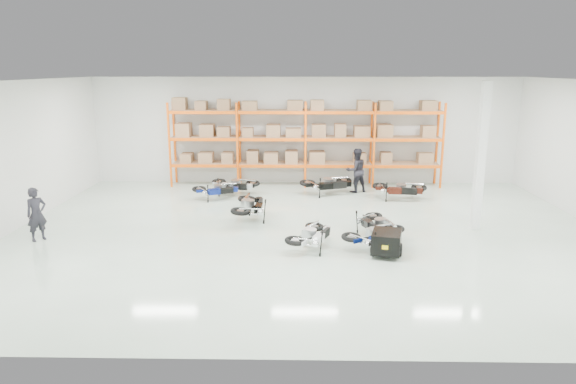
{
  "coord_description": "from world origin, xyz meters",
  "views": [
    {
      "loc": [
        -0.31,
        -14.85,
        4.87
      ],
      "look_at": [
        -0.61,
        0.66,
        1.1
      ],
      "focal_mm": 32.0,
      "sensor_mm": 36.0,
      "label": 1
    }
  ],
  "objects_px": {
    "moto_back_a": "(217,187)",
    "person_left": "(37,214)",
    "moto_black_far_left": "(251,202)",
    "person_back": "(356,170)",
    "moto_touring_right": "(378,220)",
    "moto_back_d": "(400,186)",
    "moto_blue_centre": "(375,232)",
    "moto_silver_left": "(312,231)",
    "moto_back_c": "(328,180)",
    "trailer": "(386,242)",
    "moto_back_b": "(234,182)"
  },
  "relations": [
    {
      "from": "moto_blue_centre",
      "to": "person_back",
      "type": "bearing_deg",
      "value": -37.78
    },
    {
      "from": "person_left",
      "to": "person_back",
      "type": "bearing_deg",
      "value": -17.64
    },
    {
      "from": "moto_black_far_left",
      "to": "moto_back_b",
      "type": "height_order",
      "value": "moto_black_far_left"
    },
    {
      "from": "trailer",
      "to": "person_back",
      "type": "bearing_deg",
      "value": 104.25
    },
    {
      "from": "moto_black_far_left",
      "to": "moto_back_d",
      "type": "relative_size",
      "value": 1.06
    },
    {
      "from": "moto_back_c",
      "to": "person_back",
      "type": "bearing_deg",
      "value": -86.13
    },
    {
      "from": "moto_back_b",
      "to": "moto_touring_right",
      "type": "bearing_deg",
      "value": -124.23
    },
    {
      "from": "moto_blue_centre",
      "to": "moto_silver_left",
      "type": "relative_size",
      "value": 0.99
    },
    {
      "from": "moto_black_far_left",
      "to": "person_back",
      "type": "relative_size",
      "value": 1.05
    },
    {
      "from": "moto_touring_right",
      "to": "moto_back_d",
      "type": "height_order",
      "value": "moto_back_d"
    },
    {
      "from": "moto_blue_centre",
      "to": "trailer",
      "type": "relative_size",
      "value": 1.01
    },
    {
      "from": "moto_silver_left",
      "to": "moto_back_d",
      "type": "distance_m",
      "value": 6.52
    },
    {
      "from": "moto_silver_left",
      "to": "person_left",
      "type": "bearing_deg",
      "value": 20.03
    },
    {
      "from": "trailer",
      "to": "moto_touring_right",
      "type": "bearing_deg",
      "value": 103.95
    },
    {
      "from": "moto_touring_right",
      "to": "moto_back_a",
      "type": "xyz_separation_m",
      "value": [
        -5.42,
        4.34,
        -0.02
      ]
    },
    {
      "from": "moto_blue_centre",
      "to": "moto_black_far_left",
      "type": "relative_size",
      "value": 0.88
    },
    {
      "from": "moto_touring_right",
      "to": "moto_black_far_left",
      "type": "bearing_deg",
      "value": 137.97
    },
    {
      "from": "trailer",
      "to": "moto_back_c",
      "type": "relative_size",
      "value": 0.87
    },
    {
      "from": "moto_silver_left",
      "to": "moto_back_b",
      "type": "xyz_separation_m",
      "value": [
        -2.91,
        6.19,
        0.02
      ]
    },
    {
      "from": "person_back",
      "to": "moto_blue_centre",
      "type": "bearing_deg",
      "value": 65.72
    },
    {
      "from": "moto_back_d",
      "to": "moto_black_far_left",
      "type": "bearing_deg",
      "value": 125.47
    },
    {
      "from": "moto_back_b",
      "to": "moto_blue_centre",
      "type": "bearing_deg",
      "value": -131.03
    },
    {
      "from": "moto_blue_centre",
      "to": "moto_black_far_left",
      "type": "bearing_deg",
      "value": 16.45
    },
    {
      "from": "moto_back_c",
      "to": "moto_touring_right",
      "type": "bearing_deg",
      "value": 175.59
    },
    {
      "from": "moto_back_c",
      "to": "moto_silver_left",
      "type": "bearing_deg",
      "value": 155.56
    },
    {
      "from": "moto_silver_left",
      "to": "moto_blue_centre",
      "type": "bearing_deg",
      "value": -154.45
    },
    {
      "from": "moto_blue_centre",
      "to": "moto_silver_left",
      "type": "height_order",
      "value": "moto_silver_left"
    },
    {
      "from": "moto_back_c",
      "to": "moto_black_far_left",
      "type": "bearing_deg",
      "value": 123.93
    },
    {
      "from": "moto_back_b",
      "to": "moto_back_c",
      "type": "xyz_separation_m",
      "value": [
        3.69,
        0.07,
        0.05
      ]
    },
    {
      "from": "person_left",
      "to": "person_back",
      "type": "height_order",
      "value": "person_back"
    },
    {
      "from": "moto_blue_centre",
      "to": "moto_touring_right",
      "type": "distance_m",
      "value": 1.1
    },
    {
      "from": "moto_touring_right",
      "to": "person_back",
      "type": "height_order",
      "value": "person_back"
    },
    {
      "from": "moto_back_a",
      "to": "trailer",
      "type": "bearing_deg",
      "value": -158.02
    },
    {
      "from": "moto_silver_left",
      "to": "person_back",
      "type": "distance_m",
      "value": 6.98
    },
    {
      "from": "moto_black_far_left",
      "to": "moto_touring_right",
      "type": "relative_size",
      "value": 1.14
    },
    {
      "from": "moto_blue_centre",
      "to": "trailer",
      "type": "distance_m",
      "value": 0.59
    },
    {
      "from": "person_left",
      "to": "moto_back_b",
      "type": "bearing_deg",
      "value": -1.19
    },
    {
      "from": "moto_black_far_left",
      "to": "person_left",
      "type": "distance_m",
      "value": 6.37
    },
    {
      "from": "trailer",
      "to": "person_back",
      "type": "distance_m",
      "value": 7.2
    },
    {
      "from": "moto_black_far_left",
      "to": "moto_back_a",
      "type": "bearing_deg",
      "value": -57.86
    },
    {
      "from": "person_left",
      "to": "moto_black_far_left",
      "type": "bearing_deg",
      "value": -28.61
    },
    {
      "from": "moto_back_a",
      "to": "person_left",
      "type": "xyz_separation_m",
      "value": [
        -4.43,
        -4.88,
        0.3
      ]
    },
    {
      "from": "person_back",
      "to": "moto_back_a",
      "type": "bearing_deg",
      "value": -9.59
    },
    {
      "from": "moto_black_far_left",
      "to": "moto_back_c",
      "type": "xyz_separation_m",
      "value": [
        2.73,
        3.4,
        -0.0
      ]
    },
    {
      "from": "moto_back_c",
      "to": "person_back",
      "type": "xyz_separation_m",
      "value": [
        1.14,
        0.44,
        0.32
      ]
    },
    {
      "from": "moto_touring_right",
      "to": "person_back",
      "type": "distance_m",
      "value": 5.6
    },
    {
      "from": "moto_blue_centre",
      "to": "moto_back_c",
      "type": "distance_m",
      "value": 6.29
    },
    {
      "from": "trailer",
      "to": "person_back",
      "type": "height_order",
      "value": "person_back"
    },
    {
      "from": "trailer",
      "to": "person_left",
      "type": "xyz_separation_m",
      "value": [
        -9.85,
        1.06,
        0.4
      ]
    },
    {
      "from": "moto_back_a",
      "to": "moto_back_d",
      "type": "relative_size",
      "value": 0.9
    }
  ]
}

